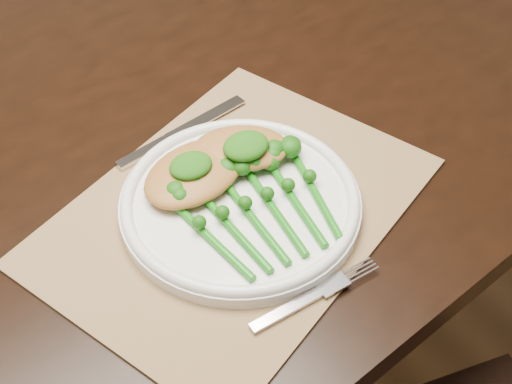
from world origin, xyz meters
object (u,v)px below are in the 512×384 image
dining_table (149,304)px  placemat (234,210)px  chicken_fillet_left (194,173)px  dinner_plate (240,202)px  broccolini_bundle (265,216)px

dining_table → placemat: (0.06, -0.19, 0.37)m
chicken_fillet_left → dining_table: bearing=92.4°
dining_table → chicken_fillet_left: size_ratio=12.22×
dinner_plate → broccolini_bundle: broccolini_bundle is taller
dinner_plate → chicken_fillet_left: chicken_fillet_left is taller
placemat → broccolini_bundle: bearing=-94.2°
chicken_fillet_left → broccolini_bundle: chicken_fillet_left is taller
dinner_plate → chicken_fillet_left: 0.07m
chicken_fillet_left → broccolini_bundle: 0.11m
dinner_plate → dining_table: bearing=109.2°
dining_table → broccolini_bundle: (0.08, -0.24, 0.40)m
dining_table → chicken_fillet_left: chicken_fillet_left is taller
placemat → chicken_fillet_left: bearing=93.9°
chicken_fillet_left → broccolini_bundle: (0.04, -0.10, -0.01)m
broccolini_bundle → dining_table: bearing=111.5°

